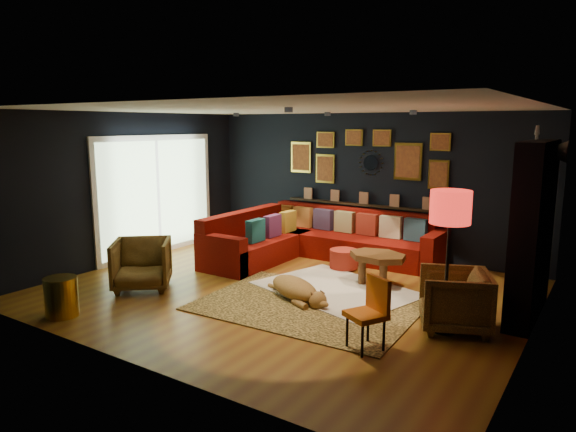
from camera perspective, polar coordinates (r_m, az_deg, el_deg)
The scene contains 20 objects.
floor at distance 7.54m, azimuth -0.44°, elevation -8.34°, with size 6.50×6.50×0.00m, color brown.
room_walls at distance 7.20m, azimuth -0.46°, elevation 3.78°, with size 6.50×6.50×6.50m.
sectional at distance 9.24m, azimuth 2.59°, elevation -2.79°, with size 3.41×2.69×0.86m.
ledge at distance 9.61m, azimuth 8.43°, elevation 1.23°, with size 3.20×0.12×0.04m, color black.
gallery_wall at distance 9.56m, azimuth 8.59°, elevation 6.53°, with size 3.15×0.04×1.02m.
sunburst_mirror at distance 9.52m, azimuth 9.20°, elevation 5.85°, with size 0.47×0.16×0.47m.
fireplace at distance 7.04m, azimuth 25.44°, elevation -2.06°, with size 0.31×1.60×2.20m.
deer_head at distance 7.41m, azimuth 26.95°, elevation 6.43°, with size 0.50×0.28×0.45m.
sliding_door at distance 9.80m, azimuth -14.30°, elevation 2.26°, with size 0.06×2.80×2.20m.
ceiling_spots at distance 7.83m, azimuth 2.84°, elevation 11.37°, with size 3.30×2.50×0.06m.
shag_rug at distance 7.60m, azimuth 5.34°, elevation -8.13°, with size 2.16×1.57×0.03m, color silver.
leopard_rug at distance 6.96m, azimuth 2.14°, elevation -9.89°, with size 2.82×2.01×0.02m, color #D4AD56.
coffee_table at distance 7.85m, azimuth 9.90°, elevation -4.77°, with size 0.97×0.77×0.45m.
pouf at distance 8.64m, azimuth 6.21°, elevation -4.73°, with size 0.47×0.47×0.31m, color #A5281B.
armchair_left at distance 7.84m, azimuth -15.96°, elevation -4.91°, with size 0.79×0.74×0.81m, color #B88C3A.
armchair_right at distance 6.40m, azimuth 18.02°, elevation -8.57°, with size 0.76×0.72×0.79m, color #B88C3A.
gold_stool at distance 7.13m, azimuth -23.88°, elevation -8.21°, with size 0.40×0.40×0.50m, color gold.
orange_chair at distance 5.63m, azimuth 9.20°, elevation -10.02°, with size 0.50×0.50×0.79m.
floor_lamp at distance 6.06m, azimuth 17.58°, elevation 0.28°, with size 0.46×0.46×1.66m.
dog at distance 7.15m, azimuth 0.71°, elevation -7.56°, with size 1.28×0.63×0.40m, color #B68D44, non-canonical shape.
Camera 1 is at (3.96, -5.95, 2.39)m, focal length 32.00 mm.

